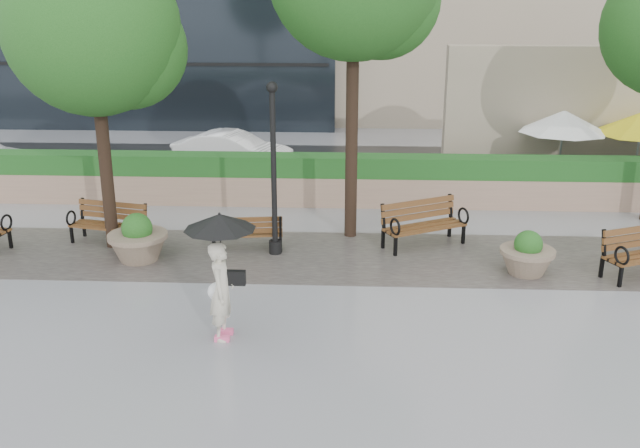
{
  "coord_description": "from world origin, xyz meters",
  "views": [
    {
      "loc": [
        1.78,
        -11.57,
        5.62
      ],
      "look_at": [
        1.13,
        1.96,
        1.1
      ],
      "focal_mm": 40.0,
      "sensor_mm": 36.0,
      "label": 1
    }
  ],
  "objects_px": {
    "bench_1": "(109,232)",
    "car_right": "(233,152)",
    "pedestrian": "(221,264)",
    "bench_2": "(247,240)",
    "bench_3": "(423,233)",
    "planter_left": "(138,242)",
    "lamppost": "(274,181)",
    "planter_right": "(527,257)"
  },
  "relations": [
    {
      "from": "lamppost",
      "to": "bench_1",
      "type": "bearing_deg",
      "value": 172.79
    },
    {
      "from": "planter_right",
      "to": "pedestrian",
      "type": "distance_m",
      "value": 6.55
    },
    {
      "from": "bench_3",
      "to": "lamppost",
      "type": "xyz_separation_m",
      "value": [
        -3.31,
        -0.64,
        1.35
      ]
    },
    {
      "from": "bench_2",
      "to": "car_right",
      "type": "distance_m",
      "value": 7.34
    },
    {
      "from": "planter_right",
      "to": "car_right",
      "type": "relative_size",
      "value": 0.29
    },
    {
      "from": "bench_2",
      "to": "planter_right",
      "type": "xyz_separation_m",
      "value": [
        5.93,
        -1.1,
        0.11
      ]
    },
    {
      "from": "bench_2",
      "to": "planter_left",
      "type": "distance_m",
      "value": 2.36
    },
    {
      "from": "planter_left",
      "to": "planter_right",
      "type": "distance_m",
      "value": 8.18
    },
    {
      "from": "bench_3",
      "to": "pedestrian",
      "type": "bearing_deg",
      "value": -157.67
    },
    {
      "from": "bench_1",
      "to": "car_right",
      "type": "height_order",
      "value": "car_right"
    },
    {
      "from": "bench_1",
      "to": "pedestrian",
      "type": "relative_size",
      "value": 0.85
    },
    {
      "from": "bench_1",
      "to": "bench_3",
      "type": "height_order",
      "value": "bench_3"
    },
    {
      "from": "bench_3",
      "to": "planter_left",
      "type": "relative_size",
      "value": 1.6
    },
    {
      "from": "planter_left",
      "to": "planter_right",
      "type": "xyz_separation_m",
      "value": [
        8.17,
        -0.36,
        -0.05
      ]
    },
    {
      "from": "bench_2",
      "to": "lamppost",
      "type": "relative_size",
      "value": 0.43
    },
    {
      "from": "bench_1",
      "to": "lamppost",
      "type": "relative_size",
      "value": 0.49
    },
    {
      "from": "planter_left",
      "to": "planter_right",
      "type": "relative_size",
      "value": 1.14
    },
    {
      "from": "bench_1",
      "to": "bench_3",
      "type": "relative_size",
      "value": 0.9
    },
    {
      "from": "bench_2",
      "to": "planter_right",
      "type": "distance_m",
      "value": 6.04
    },
    {
      "from": "planter_right",
      "to": "planter_left",
      "type": "bearing_deg",
      "value": 177.47
    },
    {
      "from": "planter_left",
      "to": "lamppost",
      "type": "height_order",
      "value": "lamppost"
    },
    {
      "from": "bench_1",
      "to": "planter_right",
      "type": "xyz_separation_m",
      "value": [
        9.17,
        -1.41,
        0.09
      ]
    },
    {
      "from": "bench_2",
      "to": "car_right",
      "type": "bearing_deg",
      "value": -86.18
    },
    {
      "from": "bench_3",
      "to": "bench_1",
      "type": "bearing_deg",
      "value": 152.62
    },
    {
      "from": "car_right",
      "to": "pedestrian",
      "type": "distance_m",
      "value": 11.48
    },
    {
      "from": "bench_1",
      "to": "car_right",
      "type": "relative_size",
      "value": 0.48
    },
    {
      "from": "bench_1",
      "to": "car_right",
      "type": "bearing_deg",
      "value": 89.0
    },
    {
      "from": "bench_2",
      "to": "pedestrian",
      "type": "xyz_separation_m",
      "value": [
        0.21,
        -4.16,
        1.07
      ]
    },
    {
      "from": "lamppost",
      "to": "car_right",
      "type": "height_order",
      "value": "lamppost"
    },
    {
      "from": "bench_3",
      "to": "planter_right",
      "type": "height_order",
      "value": "bench_3"
    },
    {
      "from": "pedestrian",
      "to": "planter_left",
      "type": "bearing_deg",
      "value": 40.04
    },
    {
      "from": "lamppost",
      "to": "pedestrian",
      "type": "distance_m",
      "value": 4.01
    },
    {
      "from": "bench_2",
      "to": "pedestrian",
      "type": "distance_m",
      "value": 4.3
    },
    {
      "from": "bench_2",
      "to": "planter_right",
      "type": "bearing_deg",
      "value": 161.66
    },
    {
      "from": "bench_2",
      "to": "bench_3",
      "type": "xyz_separation_m",
      "value": [
        3.97,
        0.46,
        0.06
      ]
    },
    {
      "from": "car_right",
      "to": "pedestrian",
      "type": "relative_size",
      "value": 1.77
    },
    {
      "from": "planter_right",
      "to": "lamppost",
      "type": "height_order",
      "value": "lamppost"
    },
    {
      "from": "pedestrian",
      "to": "bench_2",
      "type": "bearing_deg",
      "value": 7.29
    },
    {
      "from": "pedestrian",
      "to": "planter_right",
      "type": "bearing_deg",
      "value": -57.56
    },
    {
      "from": "bench_3",
      "to": "planter_left",
      "type": "height_order",
      "value": "planter_left"
    },
    {
      "from": "bench_3",
      "to": "lamppost",
      "type": "bearing_deg",
      "value": 162.39
    },
    {
      "from": "planter_left",
      "to": "car_right",
      "type": "bearing_deg",
      "value": 84.51
    }
  ]
}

